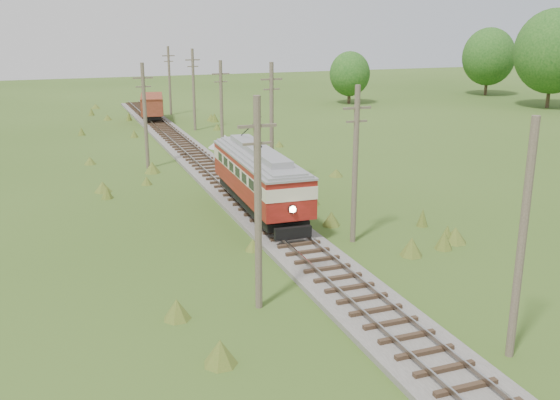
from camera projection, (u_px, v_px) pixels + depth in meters
name	position (u px, v px, depth m)	size (l,w,h in m)	color
railbed_main	(220.00, 178.00, 47.81)	(3.60, 96.00, 0.57)	#605B54
streetcar	(259.00, 174.00, 38.47)	(3.40, 12.70, 5.76)	black
gondola	(152.00, 105.00, 75.23)	(3.77, 8.10, 2.59)	black
gravel_pile	(226.00, 142.00, 60.04)	(3.33, 3.54, 1.21)	gray
utility_pole_r_1	(522.00, 242.00, 21.58)	(0.30, 0.30, 8.80)	brown
utility_pole_r_2	(355.00, 164.00, 33.34)	(1.60, 0.30, 8.60)	brown
utility_pole_r_3	(272.00, 124.00, 44.96)	(1.60, 0.30, 9.00)	brown
utility_pole_r_4	(221.00, 106.00, 56.68)	(1.60, 0.30, 8.40)	brown
utility_pole_r_5	(194.00, 89.00, 68.45)	(1.60, 0.30, 8.90)	brown
utility_pole_r_6	(170.00, 80.00, 80.12)	(1.60, 0.30, 8.70)	brown
utility_pole_l_a	(258.00, 203.00, 25.37)	(1.60, 0.30, 9.00)	brown
utility_pole_l_b	(145.00, 115.00, 50.53)	(1.60, 0.30, 8.60)	brown
tree_right_4	(554.00, 51.00, 85.46)	(10.50, 10.50, 13.53)	#38281C
tree_right_5	(489.00, 57.00, 100.97)	(8.40, 8.40, 10.82)	#38281C
tree_mid_b	(350.00, 74.00, 90.95)	(5.88, 5.88, 7.57)	#38281C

